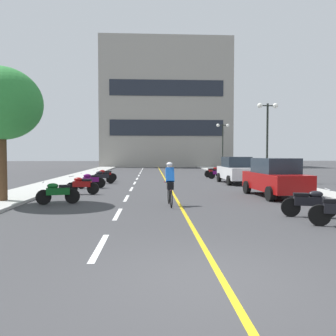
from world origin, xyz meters
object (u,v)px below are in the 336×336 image
at_px(parked_car_mid, 236,170).
at_px(motorcycle_8, 213,172).
at_px(roadside_tree, 1,104).
at_px(motorcycle_1, 309,203).
at_px(motorcycle_4, 91,180).
at_px(motorcycle_2, 58,192).
at_px(motorcycle_3, 82,185).
at_px(motorcycle_6, 105,175).
at_px(motorcycle_5, 102,177).
at_px(parked_car_near, 275,177).
at_px(cyclist_rider, 170,183).
at_px(street_lamp_far, 223,137).
at_px(motorcycle_7, 219,173).
at_px(street_lamp_mid, 267,125).

relative_size(parked_car_mid, motorcycle_8, 2.60).
relative_size(roadside_tree, motorcycle_8, 3.31).
height_order(motorcycle_1, motorcycle_4, same).
distance_m(motorcycle_1, motorcycle_2, 9.35).
distance_m(roadside_tree, motorcycle_8, 19.11).
bearing_deg(motorcycle_1, roadside_tree, 162.05).
bearing_deg(motorcycle_3, motorcycle_6, 89.52).
bearing_deg(motorcycle_3, motorcycle_4, 91.90).
relative_size(motorcycle_2, motorcycle_6, 0.98).
height_order(motorcycle_1, motorcycle_5, same).
bearing_deg(motorcycle_2, motorcycle_6, 88.06).
relative_size(motorcycle_1, motorcycle_3, 0.99).
height_order(motorcycle_4, motorcycle_8, same).
bearing_deg(parked_car_near, parked_car_mid, 90.03).
distance_m(motorcycle_1, cyclist_rider, 5.06).
relative_size(street_lamp_far, motorcycle_2, 3.18).
xyz_separation_m(parked_car_mid, cyclist_rider, (-5.08, -9.57, -0.03)).
relative_size(motorcycle_7, motorcycle_8, 1.04).
xyz_separation_m(motorcycle_1, motorcycle_6, (-8.39, 14.29, 0.00)).
distance_m(parked_car_near, motorcycle_3, 9.37).
bearing_deg(motorcycle_5, parked_car_near, -39.22).
bearing_deg(parked_car_near, street_lamp_mid, 73.18).
distance_m(parked_car_mid, motorcycle_6, 9.42).
bearing_deg(motorcycle_2, street_lamp_far, 63.77).
height_order(motorcycle_2, motorcycle_8, same).
distance_m(motorcycle_7, cyclist_rider, 14.48).
distance_m(street_lamp_far, parked_car_near, 22.70).
xyz_separation_m(street_lamp_mid, motorcycle_6, (-11.51, 1.53, -3.59)).
height_order(street_lamp_mid, motorcycle_7, street_lamp_mid).
bearing_deg(motorcycle_1, street_lamp_mid, 76.27).
bearing_deg(motorcycle_7, motorcycle_4, -142.37).
bearing_deg(roadside_tree, parked_car_mid, 36.09).
relative_size(roadside_tree, motorcycle_6, 3.17).
distance_m(street_lamp_far, motorcycle_5, 19.15).
relative_size(street_lamp_mid, motorcycle_5, 3.21).
distance_m(street_lamp_mid, motorcycle_6, 12.15).
bearing_deg(motorcycle_5, cyclist_rider, -67.72).
bearing_deg(roadside_tree, motorcycle_7, 47.99).
height_order(parked_car_near, motorcycle_5, parked_car_near).
height_order(street_lamp_mid, motorcycle_6, street_lamp_mid).
relative_size(parked_car_near, motorcycle_8, 2.64).
bearing_deg(parked_car_mid, motorcycle_5, 178.22).
xyz_separation_m(street_lamp_mid, motorcycle_3, (-11.58, -6.29, -3.59)).
xyz_separation_m(roadside_tree, motorcycle_5, (2.74, 8.92, -3.55)).
bearing_deg(motorcycle_3, roadside_tree, -132.06).
relative_size(parked_car_near, motorcycle_5, 2.54).
xyz_separation_m(parked_car_near, motorcycle_6, (-9.18, 9.23, -0.44)).
xyz_separation_m(street_lamp_far, motorcycle_4, (-11.70, -18.01, -3.52)).
bearing_deg(cyclist_rider, motorcycle_4, 122.24).
bearing_deg(motorcycle_4, parked_car_near, -24.96).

